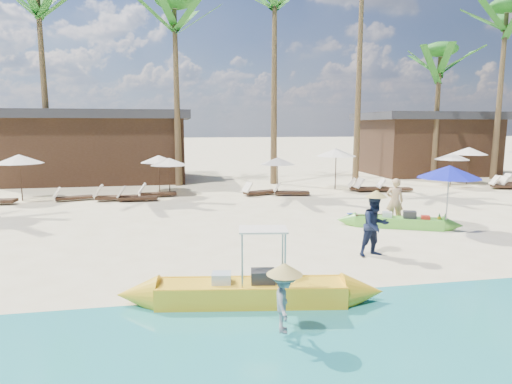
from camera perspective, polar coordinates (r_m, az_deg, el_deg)
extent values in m
plane|color=#FCECBA|center=(11.50, 7.42, -8.31)|extent=(240.00, 240.00, 0.00)
cube|color=tan|center=(7.26, 20.31, -19.37)|extent=(240.00, 4.50, 0.01)
cube|color=#5CBB39|center=(15.11, 18.40, -3.89)|extent=(2.82, 1.68, 0.34)
cube|color=white|center=(15.11, 18.40, -3.82)|extent=(2.39, 1.37, 0.15)
cube|color=#262628|center=(15.10, 19.79, -3.00)|extent=(0.49, 0.45, 0.31)
cube|color=silver|center=(15.08, 17.08, -3.00)|extent=(0.39, 0.37, 0.25)
cube|color=red|center=(15.13, 21.65, -3.30)|extent=(0.33, 0.31, 0.20)
cylinder|color=red|center=(15.07, 15.03, -3.25)|extent=(0.20, 0.20, 0.08)
cylinder|color=#262628|center=(14.98, 14.18, -3.31)|extent=(0.18, 0.18, 0.07)
sphere|color=tan|center=(15.01, 13.17, -3.07)|extent=(0.16, 0.16, 0.16)
cylinder|color=yellow|center=(15.32, 23.24, -3.33)|extent=(0.12, 0.12, 0.16)
cylinder|color=yellow|center=(15.35, 23.89, -3.34)|extent=(0.12, 0.12, 0.16)
cube|color=yellow|center=(8.37, -0.65, -13.34)|extent=(3.62, 1.26, 0.43)
cube|color=white|center=(8.36, -0.65, -13.21)|extent=(3.11, 0.98, 0.19)
cube|color=#262628|center=(8.27, 0.93, -11.49)|extent=(0.50, 0.42, 0.34)
cube|color=silver|center=(8.28, -4.62, -11.66)|extent=(0.40, 0.36, 0.29)
cube|color=white|center=(7.99, 0.95, -5.02)|extent=(0.98, 0.74, 0.03)
imported|color=tan|center=(15.55, 18.02, -1.16)|extent=(0.68, 0.56, 1.59)
imported|color=#131C36|center=(11.54, 15.60, -4.34)|extent=(0.88, 0.74, 1.62)
imported|color=gray|center=(6.84, 3.79, -14.35)|extent=(0.52, 0.71, 0.99)
cylinder|color=#99999E|center=(15.03, 24.16, -0.91)|extent=(0.05, 0.05, 2.07)
cone|color=#131BB4|center=(14.92, 24.37, 2.48)|extent=(1.98, 1.98, 0.41)
cylinder|color=#342115|center=(22.04, -28.87, 1.59)|extent=(0.05, 0.05, 2.05)
cone|color=white|center=(21.97, -29.04, 3.88)|extent=(2.05, 2.05, 0.41)
cube|color=#342115|center=(21.17, -23.08, -0.70)|extent=(1.67, 0.94, 0.11)
cube|color=white|center=(21.10, -25.01, -0.08)|extent=(0.49, 0.59, 0.46)
cylinder|color=#342115|center=(22.45, -12.79, 2.31)|extent=(0.05, 0.05, 1.85)
cone|color=white|center=(22.38, -12.86, 4.33)|extent=(1.85, 1.85, 0.37)
cube|color=#342115|center=(20.46, -18.04, -0.67)|extent=(1.83, 0.60, 0.13)
cube|color=white|center=(20.54, -20.31, 0.16)|extent=(0.41, 0.59, 0.53)
cube|color=#342115|center=(20.06, -15.41, -0.77)|extent=(1.71, 0.61, 0.12)
cube|color=white|center=(20.12, -17.54, 0.02)|extent=(0.40, 0.56, 0.49)
cylinder|color=#342115|center=(21.16, -11.46, 1.91)|extent=(0.05, 0.05, 1.80)
cone|color=white|center=(21.09, -11.53, 4.00)|extent=(1.80, 1.80, 0.36)
cube|color=#342115|center=(21.05, -12.88, -0.24)|extent=(1.73, 0.71, 0.12)
cube|color=white|center=(20.98, -14.93, 0.48)|extent=(0.43, 0.58, 0.49)
cylinder|color=#342115|center=(21.42, 2.90, 2.13)|extent=(0.04, 0.04, 1.78)
cone|color=white|center=(21.35, 2.91, 4.17)|extent=(1.78, 1.78, 0.36)
cube|color=#342115|center=(21.06, 0.59, -0.01)|extent=(1.75, 1.08, 0.12)
cube|color=white|center=(20.66, -1.16, 0.64)|extent=(0.54, 0.64, 0.49)
cube|color=#342115|center=(20.98, 4.85, -0.08)|extent=(1.74, 0.85, 0.12)
cube|color=white|center=(20.90, 2.86, 0.72)|extent=(0.47, 0.60, 0.49)
cylinder|color=#342115|center=(23.30, 10.57, 2.97)|extent=(0.05, 0.05, 2.14)
cone|color=white|center=(23.22, 10.64, 5.23)|extent=(2.14, 2.14, 0.43)
cube|color=#342115|center=(23.09, 14.50, 0.49)|extent=(1.78, 1.00, 0.12)
cube|color=white|center=(22.94, 12.68, 1.26)|extent=(0.52, 0.63, 0.50)
cube|color=#342115|center=(23.03, 15.26, 0.46)|extent=(1.82, 0.67, 0.13)
cube|color=white|center=(22.62, 13.53, 1.19)|extent=(0.43, 0.60, 0.52)
cylinder|color=#342115|center=(26.03, 24.57, 2.60)|extent=(0.05, 0.05, 1.85)
cone|color=white|center=(25.97, 24.68, 4.35)|extent=(1.85, 1.85, 0.37)
cube|color=#342115|center=(23.27, 18.04, 0.40)|extent=(1.76, 0.79, 0.12)
cube|color=white|center=(22.98, 16.32, 1.13)|extent=(0.46, 0.60, 0.50)
cylinder|color=#342115|center=(27.77, 26.37, 3.08)|extent=(0.05, 0.05, 2.10)
cone|color=white|center=(27.71, 26.50, 4.93)|extent=(2.10, 2.10, 0.42)
cube|color=#342115|center=(27.34, 30.84, 0.77)|extent=(1.78, 0.90, 0.12)
cube|color=white|center=(26.71, 29.93, 1.33)|extent=(0.49, 0.62, 0.50)
cube|color=#342115|center=(26.80, 30.75, 0.66)|extent=(1.89, 1.10, 0.13)
cube|color=white|center=(26.46, 29.22, 1.38)|extent=(0.56, 0.68, 0.53)
cube|color=white|center=(27.99, 30.39, 1.63)|extent=(0.48, 0.63, 0.52)
cone|color=brown|center=(26.56, -26.41, 12.37)|extent=(0.40, 0.40, 10.89)
cone|color=brown|center=(24.78, -10.53, 12.50)|extent=(0.40, 0.40, 10.08)
ellipsoid|color=#1B5C17|center=(25.62, -10.87, 23.81)|extent=(2.08, 2.08, 0.88)
cone|color=brown|center=(25.19, 2.43, 13.92)|extent=(0.40, 0.40, 11.26)
cone|color=brown|center=(27.30, 13.58, 15.30)|extent=(0.40, 0.40, 13.16)
cone|color=brown|center=(29.81, 22.94, 9.38)|extent=(0.40, 0.40, 8.07)
ellipsoid|color=#1B5C17|center=(30.17, 23.41, 17.06)|extent=(2.08, 2.08, 0.88)
cone|color=brown|center=(31.40, 29.75, 11.21)|extent=(0.40, 0.40, 10.64)
ellipsoid|color=#1B5C17|center=(32.17, 30.51, 20.67)|extent=(2.08, 2.08, 0.88)
cube|color=#342115|center=(28.36, -19.82, 5.29)|extent=(10.00, 6.00, 3.80)
cube|color=#2D2D33|center=(28.33, -20.04, 9.63)|extent=(10.80, 6.60, 0.50)
cube|color=#342115|center=(32.97, 21.57, 5.61)|extent=(8.00, 6.00, 3.80)
cube|color=#2D2D33|center=(32.94, 21.78, 9.35)|extent=(8.80, 6.60, 0.50)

